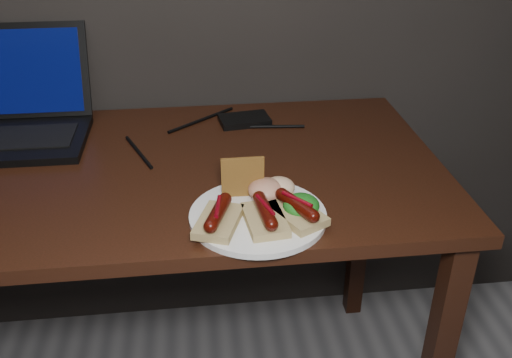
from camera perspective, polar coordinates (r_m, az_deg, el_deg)
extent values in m
cube|color=#35160D|center=(1.31, -12.36, 0.53)|extent=(1.40, 0.70, 0.03)
cube|color=#35160D|center=(1.83, 10.43, -4.14)|extent=(0.05, 0.05, 0.72)
cube|color=black|center=(1.50, -23.55, 3.45)|extent=(0.37, 0.25, 0.02)
cube|color=black|center=(1.49, -23.63, 3.81)|extent=(0.31, 0.14, 0.00)
cube|color=black|center=(1.60, -22.98, 9.91)|extent=(0.37, 0.09, 0.23)
cube|color=#080645|center=(1.60, -22.98, 9.91)|extent=(0.33, 0.08, 0.20)
cube|color=black|center=(1.50, -1.16, 5.93)|extent=(0.14, 0.10, 0.02)
cylinder|color=black|center=(1.36, -11.66, 2.68)|extent=(0.07, 0.17, 0.01)
cylinder|color=black|center=(1.51, -5.48, 5.91)|extent=(0.18, 0.14, 0.01)
cylinder|color=black|center=(1.47, 2.12, 5.27)|extent=(0.14, 0.02, 0.01)
cylinder|color=white|center=(1.09, 0.19, -3.69)|extent=(0.34, 0.34, 0.01)
cube|color=tan|center=(1.05, -3.78, -4.28)|extent=(0.10, 0.13, 0.02)
cylinder|color=#4C0C05|center=(1.04, -3.81, -3.34)|extent=(0.06, 0.10, 0.02)
sphere|color=#4C0C05|center=(1.00, -4.59, -4.76)|extent=(0.03, 0.02, 0.02)
sphere|color=#4C0C05|center=(1.08, -3.10, -2.01)|extent=(0.03, 0.02, 0.02)
cylinder|color=#60040D|center=(1.03, -3.84, -2.75)|extent=(0.02, 0.07, 0.01)
cube|color=tan|center=(1.06, 0.91, -4.10)|extent=(0.08, 0.12, 0.02)
cylinder|color=#4C0C05|center=(1.04, 0.92, -3.16)|extent=(0.04, 0.10, 0.02)
sphere|color=#4C0C05|center=(1.01, 1.56, -4.58)|extent=(0.03, 0.02, 0.02)
sphere|color=#4C0C05|center=(1.08, 0.32, -1.85)|extent=(0.03, 0.02, 0.02)
cylinder|color=#60040D|center=(1.04, 0.92, -2.58)|extent=(0.03, 0.07, 0.01)
cube|color=tan|center=(1.07, 4.07, -3.52)|extent=(0.12, 0.13, 0.02)
cylinder|color=#4C0C05|center=(1.06, 4.11, -2.59)|extent=(0.07, 0.10, 0.02)
sphere|color=#4C0C05|center=(1.03, 5.74, -3.73)|extent=(0.03, 0.02, 0.02)
sphere|color=#4C0C05|center=(1.10, 2.57, -1.52)|extent=(0.03, 0.02, 0.02)
cylinder|color=#60040D|center=(1.06, 4.13, -2.02)|extent=(0.05, 0.06, 0.01)
cube|color=olive|center=(1.12, -1.34, 0.19)|extent=(0.08, 0.01, 0.08)
ellipsoid|color=#105112|center=(1.08, 4.54, -2.63)|extent=(0.07, 0.07, 0.04)
ellipsoid|color=maroon|center=(1.13, 1.02, -1.06)|extent=(0.07, 0.07, 0.04)
ellipsoid|color=white|center=(1.14, 2.31, -0.81)|extent=(0.06, 0.06, 0.04)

